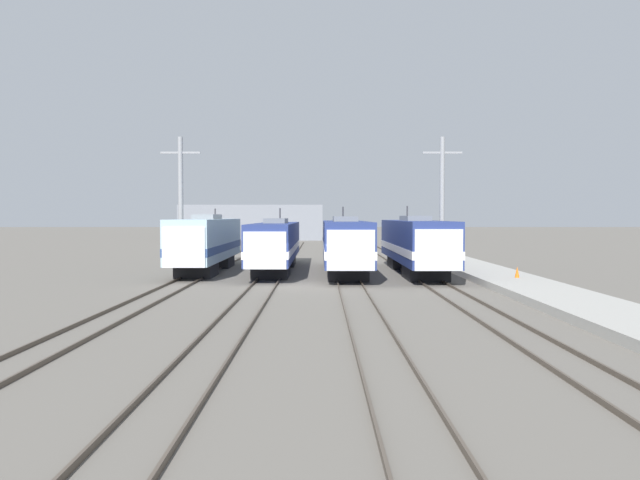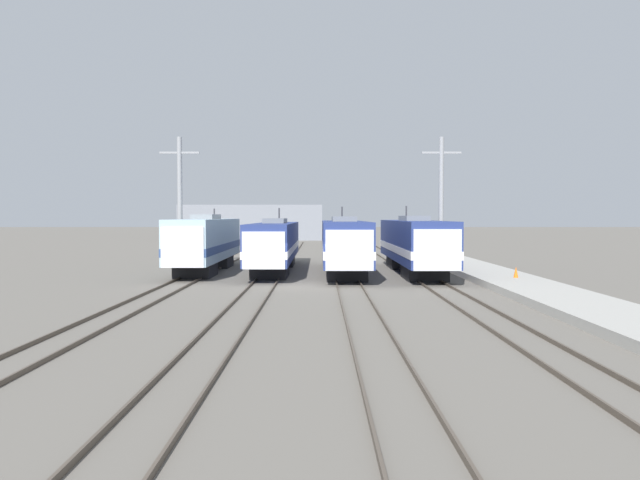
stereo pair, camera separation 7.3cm
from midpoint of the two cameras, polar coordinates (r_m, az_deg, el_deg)
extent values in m
plane|color=#666059|center=(37.14, -1.18, -4.18)|extent=(400.00, 400.00, 0.00)
cube|color=#4C4238|center=(38.23, -13.81, -3.94)|extent=(0.07, 120.00, 0.15)
cube|color=#4C4238|center=(37.91, -11.70, -3.98)|extent=(0.07, 120.00, 0.15)
cube|color=#4C4238|center=(37.34, -6.20, -4.04)|extent=(0.07, 120.00, 0.15)
cube|color=#4C4238|center=(37.21, -4.00, -4.05)|extent=(0.07, 120.00, 0.15)
cube|color=#4C4238|center=(37.13, 1.64, -4.06)|extent=(0.07, 120.00, 0.15)
cube|color=#4C4238|center=(37.20, 3.86, -4.05)|extent=(0.07, 120.00, 0.15)
cube|color=#4C4238|center=(37.62, 9.43, -4.01)|extent=(0.07, 120.00, 0.15)
cube|color=#4C4238|center=(37.88, 11.57, -3.98)|extent=(0.07, 120.00, 0.15)
cube|color=#232326|center=(43.21, -11.20, -2.69)|extent=(2.44, 3.54, 0.95)
cube|color=#232326|center=(51.10, -9.44, -1.93)|extent=(2.44, 3.54, 0.95)
cube|color=#9EBCCC|center=(47.04, -10.26, 0.09)|extent=(2.87, 16.09, 2.95)
cube|color=navy|center=(47.06, -10.26, -0.62)|extent=(2.91, 16.13, 0.53)
cube|color=silver|center=(40.19, -12.05, -0.59)|extent=(2.64, 2.30, 2.51)
cube|color=black|center=(39.12, -12.38, 0.14)|extent=(2.24, 0.08, 0.70)
cube|color=gray|center=(47.01, -10.28, 2.10)|extent=(1.58, 4.02, 0.35)
cylinder|color=#38383D|center=(50.49, -9.56, 2.38)|extent=(0.12, 0.12, 0.83)
cube|color=black|center=(42.33, -4.48, -2.75)|extent=(2.38, 4.34, 0.95)
cube|color=black|center=(52.14, -3.62, -1.82)|extent=(2.38, 4.34, 0.95)
cube|color=navy|center=(47.12, -4.01, -0.05)|extent=(2.79, 19.73, 2.65)
cube|color=silver|center=(47.15, -4.01, -0.70)|extent=(2.83, 19.77, 0.48)
cube|color=silver|center=(38.30, -4.95, -0.87)|extent=(2.57, 2.20, 2.26)
cube|color=black|center=(37.27, -5.09, -0.19)|extent=(2.19, 0.08, 0.63)
cube|color=slate|center=(47.09, -4.02, 1.77)|extent=(1.54, 4.93, 0.35)
cylinder|color=#38383D|center=(51.42, -3.67, 2.27)|extent=(0.12, 0.12, 1.18)
cube|color=black|center=(40.61, 2.52, -2.96)|extent=(2.59, 3.82, 0.95)
cube|color=black|center=(49.27, 2.08, -2.05)|extent=(2.59, 3.82, 0.95)
cube|color=navy|center=(44.83, 2.28, -0.07)|extent=(3.04, 17.39, 2.80)
cube|color=silver|center=(44.85, 2.28, -0.78)|extent=(3.08, 17.43, 0.50)
cube|color=silver|center=(36.99, 2.76, -0.87)|extent=(2.80, 1.86, 2.38)
cube|color=black|center=(36.12, 2.82, -0.12)|extent=(2.38, 0.08, 0.67)
cube|color=slate|center=(44.79, 2.29, 1.95)|extent=(1.67, 4.35, 0.35)
cylinder|color=#38383D|center=(48.61, 2.11, 2.41)|extent=(0.12, 0.12, 1.11)
cube|color=black|center=(41.28, 9.59, -2.90)|extent=(2.57, 4.00, 0.95)
cube|color=black|center=(50.23, 7.87, -1.99)|extent=(2.57, 4.00, 0.95)
cube|color=navy|center=(45.64, 8.66, -0.02)|extent=(3.03, 18.18, 2.85)
cube|color=silver|center=(45.66, 8.65, -0.74)|extent=(3.07, 18.22, 0.51)
cube|color=silver|center=(37.54, 10.53, -0.84)|extent=(2.79, 1.93, 2.42)
cube|color=black|center=(36.65, 10.79, -0.08)|extent=(2.37, 0.08, 0.68)
cube|color=slate|center=(45.60, 8.67, 1.98)|extent=(1.67, 4.54, 0.35)
cylinder|color=#38383D|center=(49.56, 7.98, 2.45)|extent=(0.12, 0.12, 1.13)
cylinder|color=gray|center=(51.20, -12.60, 3.37)|extent=(0.39, 0.39, 10.44)
cube|color=gray|center=(51.44, -12.64, 7.80)|extent=(3.16, 0.16, 0.16)
cylinder|color=gray|center=(50.90, 11.10, 3.39)|extent=(0.39, 0.39, 10.44)
cube|color=gray|center=(51.14, 11.13, 7.84)|extent=(3.16, 0.16, 0.16)
cube|color=#A8A59E|center=(38.85, 17.29, -3.69)|extent=(4.00, 120.00, 0.41)
cone|color=orange|center=(39.43, 17.57, -2.82)|extent=(0.28, 0.28, 0.67)
cube|color=gray|center=(110.76, -6.12, 1.61)|extent=(24.58, 10.02, 6.05)
camera|label=1|loc=(0.04, -89.95, 0.00)|focal=35.00mm
camera|label=2|loc=(0.04, 90.05, 0.00)|focal=35.00mm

